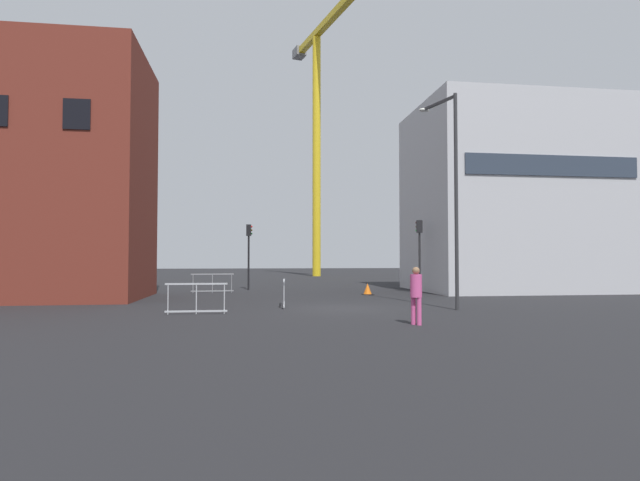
# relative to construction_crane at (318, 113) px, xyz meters

# --- Properties ---
(ground) EXTENTS (160.00, 160.00, 0.00)m
(ground) POSITION_rel_construction_crane_xyz_m (-3.82, -35.42, -17.86)
(ground) COLOR black
(brick_building) EXTENTS (10.77, 6.87, 11.80)m
(brick_building) POSITION_rel_construction_crane_xyz_m (-17.88, -29.15, -11.96)
(brick_building) COLOR maroon
(brick_building) RESTS_ON ground
(office_block) EXTENTS (11.62, 8.56, 11.09)m
(office_block) POSITION_rel_construction_crane_xyz_m (8.42, -25.92, -12.31)
(office_block) COLOR #B7B7BC
(office_block) RESTS_ON ground
(construction_crane) EXTENTS (5.46, 18.16, 27.40)m
(construction_crane) POSITION_rel_construction_crane_xyz_m (0.00, 0.00, 0.00)
(construction_crane) COLOR yellow
(construction_crane) RESTS_ON ground
(streetlamp_tall) EXTENTS (0.85, 2.08, 8.23)m
(streetlamp_tall) POSITION_rel_construction_crane_xyz_m (0.23, -36.42, -13.00)
(streetlamp_tall) COLOR #2D2D30
(streetlamp_tall) RESTS_ON ground
(traffic_light_island) EXTENTS (0.37, 0.36, 4.07)m
(traffic_light_island) POSITION_rel_construction_crane_xyz_m (1.98, -27.54, -15.13)
(traffic_light_island) COLOR #232326
(traffic_light_island) RESTS_ON ground
(traffic_light_near) EXTENTS (0.38, 0.27, 4.03)m
(traffic_light_near) POSITION_rel_construction_crane_xyz_m (-7.46, -23.17, -15.16)
(traffic_light_near) COLOR black
(traffic_light_near) RESTS_ON ground
(pedestrian_walking) EXTENTS (0.34, 0.34, 1.69)m
(pedestrian_walking) POSITION_rel_construction_crane_xyz_m (-2.62, -40.62, -16.88)
(pedestrian_walking) COLOR #D14C8C
(pedestrian_walking) RESTS_ON ground
(safety_barrier_front) EXTENTS (2.37, 0.24, 1.08)m
(safety_barrier_front) POSITION_rel_construction_crane_xyz_m (-9.48, -25.60, -17.30)
(safety_barrier_front) COLOR gray
(safety_barrier_front) RESTS_ON ground
(safety_barrier_left_run) EXTENTS (0.21, 2.15, 1.08)m
(safety_barrier_left_run) POSITION_rel_construction_crane_xyz_m (-6.06, -34.54, -17.30)
(safety_barrier_left_run) COLOR #B2B5BA
(safety_barrier_left_run) RESTS_ON ground
(safety_barrier_rear) EXTENTS (2.13, 0.08, 1.08)m
(safety_barrier_rear) POSITION_rel_construction_crane_xyz_m (-9.27, -36.79, -17.30)
(safety_barrier_rear) COLOR #B2B5BA
(safety_barrier_rear) RESTS_ON ground
(traffic_cone_on_verge) EXTENTS (0.59, 0.59, 0.60)m
(traffic_cone_on_verge) POSITION_rel_construction_crane_xyz_m (-1.15, -28.22, -17.58)
(traffic_cone_on_verge) COLOR black
(traffic_cone_on_verge) RESTS_ON ground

